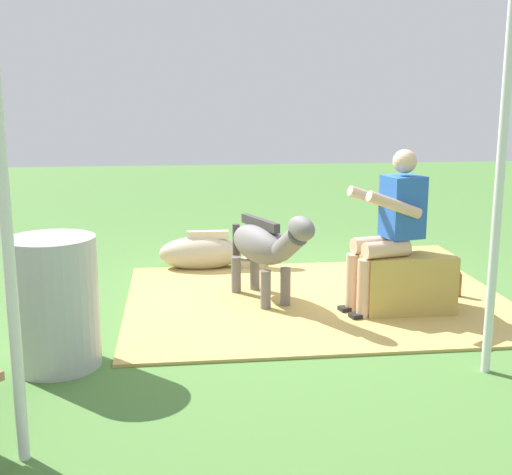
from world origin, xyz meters
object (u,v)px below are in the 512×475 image
at_px(water_barrel, 54,303).
at_px(tent_pole_left, 499,183).
at_px(tent_pole_right, 5,213).
at_px(pony_lying, 210,252).
at_px(person_seated, 390,224).
at_px(hay_bale, 405,282).
at_px(soda_bottle, 458,284).
at_px(pony_standing, 265,246).

height_order(water_barrel, tent_pole_left, tent_pole_left).
bearing_deg(tent_pole_right, pony_lying, -107.23).
height_order(person_seated, water_barrel, person_seated).
relative_size(hay_bale, pony_lying, 0.57).
bearing_deg(hay_bale, tent_pole_left, 95.14).
distance_m(hay_bale, tent_pole_right, 3.60).
distance_m(hay_bale, soda_bottle, 0.69).
height_order(person_seated, pony_standing, person_seated).
height_order(person_seated, pony_lying, person_seated).
bearing_deg(hay_bale, person_seated, 8.98).
relative_size(pony_lying, tent_pole_right, 0.52).
bearing_deg(pony_lying, tent_pole_left, 120.16).
relative_size(tent_pole_left, tent_pole_right, 1.00).
distance_m(hay_bale, tent_pole_left, 1.67).
xyz_separation_m(person_seated, pony_standing, (1.00, -0.38, -0.25)).
relative_size(person_seated, tent_pole_right, 0.54).
height_order(tent_pole_left, tent_pole_right, same).
height_order(person_seated, tent_pole_right, tent_pole_right).
bearing_deg(person_seated, tent_pole_right, 38.69).
xyz_separation_m(pony_standing, pony_lying, (0.42, -1.27, -0.34)).
bearing_deg(pony_standing, hay_bale, 163.01).
height_order(pony_lying, tent_pole_left, tent_pole_left).
bearing_deg(tent_pole_left, water_barrel, -8.87).
bearing_deg(tent_pole_right, tent_pole_left, -164.86).
xyz_separation_m(pony_lying, tent_pole_left, (-1.71, 2.95, 1.09)).
height_order(pony_lying, soda_bottle, pony_lying).
bearing_deg(tent_pole_left, pony_lying, -59.84).
bearing_deg(tent_pole_right, soda_bottle, -144.63).
distance_m(tent_pole_left, tent_pole_right, 2.97).
distance_m(pony_standing, tent_pole_left, 2.24).
relative_size(person_seated, water_barrel, 1.54).
xyz_separation_m(pony_standing, water_barrel, (1.61, 1.22, -0.08)).
height_order(pony_lying, water_barrel, water_barrel).
bearing_deg(hay_bale, tent_pole_right, 37.32).
distance_m(soda_bottle, tent_pole_right, 4.27).
height_order(hay_bale, pony_lying, hay_bale).
bearing_deg(pony_lying, person_seated, 130.83).
bearing_deg(pony_standing, water_barrel, 37.23).
height_order(pony_standing, pony_lying, pony_standing).
bearing_deg(person_seated, soda_bottle, -157.86).
relative_size(hay_bale, tent_pole_left, 0.30).
xyz_separation_m(person_seated, soda_bottle, (-0.77, -0.32, -0.64)).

